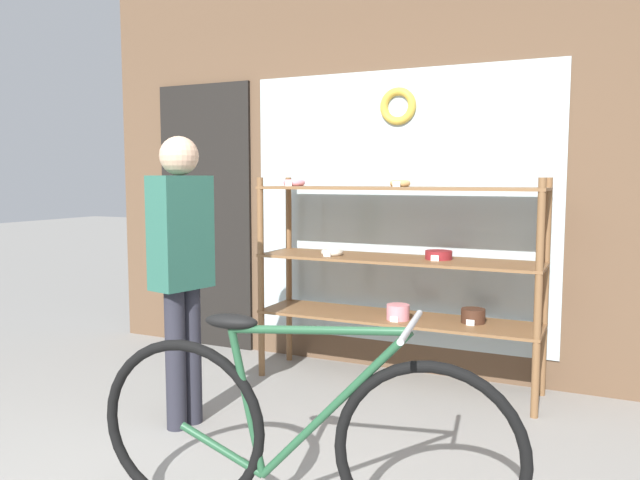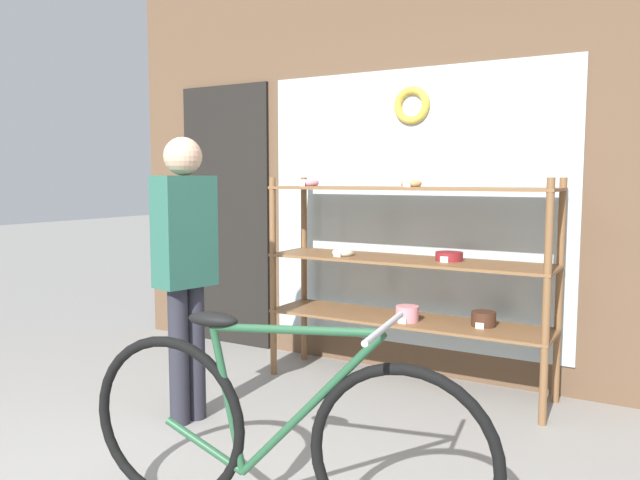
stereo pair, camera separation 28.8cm
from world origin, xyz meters
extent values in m
cube|color=brown|center=(0.00, 2.65, 1.81)|extent=(4.50, 0.08, 3.63)
cube|color=silver|center=(0.20, 2.60, 1.15)|extent=(2.18, 0.02, 1.90)
cube|color=black|center=(-1.41, 2.60, 1.05)|extent=(0.84, 0.03, 2.10)
torus|color=gold|center=(0.20, 2.58, 1.85)|extent=(0.26, 0.06, 0.26)
cylinder|color=brown|center=(-0.60, 2.08, 0.68)|extent=(0.04, 0.04, 1.37)
cylinder|color=brown|center=(1.20, 2.08, 0.68)|extent=(0.04, 0.04, 1.37)
cylinder|color=brown|center=(-0.60, 2.49, 0.68)|extent=(0.04, 0.04, 1.37)
cylinder|color=brown|center=(1.20, 2.49, 0.68)|extent=(0.04, 0.04, 1.37)
cube|color=brown|center=(0.30, 2.28, 0.45)|extent=(1.84, 0.45, 0.02)
cube|color=brown|center=(0.30, 2.28, 0.84)|extent=(1.84, 0.45, 0.02)
cube|color=brown|center=(0.30, 2.28, 1.30)|extent=(1.84, 0.45, 0.02)
cylinder|color=maroon|center=(0.56, 2.33, 0.87)|extent=(0.17, 0.17, 0.05)
cube|color=white|center=(0.56, 2.24, 0.87)|extent=(0.05, 0.00, 0.04)
cylinder|color=pink|center=(0.34, 2.21, 0.51)|extent=(0.15, 0.15, 0.10)
cube|color=white|center=(0.34, 2.13, 0.48)|extent=(0.05, 0.00, 0.04)
torus|color=tan|center=(0.30, 2.35, 1.33)|extent=(0.14, 0.14, 0.04)
cube|color=white|center=(0.30, 2.28, 1.32)|extent=(0.05, 0.00, 0.04)
torus|color=pink|center=(-0.49, 2.36, 1.33)|extent=(0.15, 0.15, 0.05)
cube|color=white|center=(-0.49, 2.28, 1.32)|extent=(0.05, 0.00, 0.04)
torus|color=beige|center=(-0.13, 2.23, 0.87)|extent=(0.15, 0.15, 0.04)
cube|color=white|center=(-0.13, 2.15, 0.87)|extent=(0.05, 0.00, 0.04)
cylinder|color=#422619|center=(0.79, 2.32, 0.50)|extent=(0.15, 0.15, 0.09)
cube|color=white|center=(0.79, 2.24, 0.48)|extent=(0.05, 0.00, 0.04)
torus|color=black|center=(0.00, 0.43, 0.36)|extent=(0.71, 0.15, 0.72)
torus|color=black|center=(0.99, 0.58, 0.36)|extent=(0.71, 0.15, 0.72)
cylinder|color=#235133|center=(0.63, 0.52, 0.51)|extent=(0.60, 0.12, 0.64)
cylinder|color=#235133|center=(0.57, 0.51, 0.80)|extent=(0.70, 0.13, 0.07)
cylinder|color=#235133|center=(0.28, 0.47, 0.49)|extent=(0.16, 0.05, 0.59)
cylinder|color=#235133|center=(0.17, 0.46, 0.28)|extent=(0.37, 0.08, 0.19)
ellipsoid|color=black|center=(0.22, 0.46, 0.81)|extent=(0.23, 0.12, 0.06)
cylinder|color=#B2B2B7|center=(0.92, 0.57, 0.84)|extent=(0.09, 0.46, 0.02)
cylinder|color=#282833|center=(-0.53, 1.20, 0.38)|extent=(0.11, 0.11, 0.77)
cylinder|color=#282833|center=(-0.55, 1.09, 0.38)|extent=(0.11, 0.11, 0.77)
cube|color=#285B4C|center=(-0.54, 1.15, 1.07)|extent=(0.25, 0.35, 0.61)
sphere|color=tan|center=(-0.54, 1.15, 1.48)|extent=(0.21, 0.21, 0.21)
camera|label=1|loc=(1.55, -1.56, 1.37)|focal=35.00mm
camera|label=2|loc=(1.80, -1.42, 1.37)|focal=35.00mm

